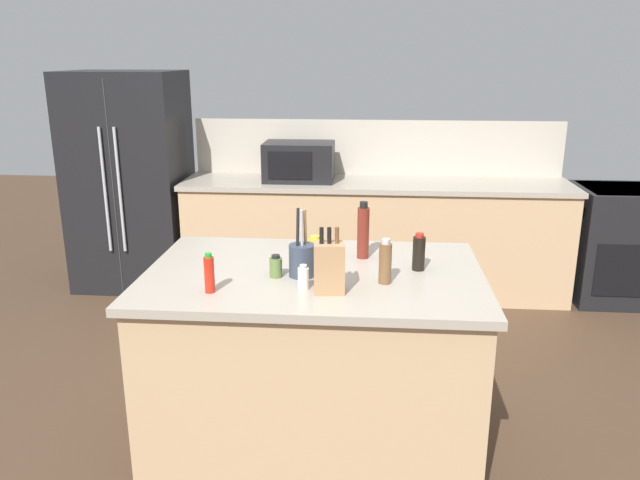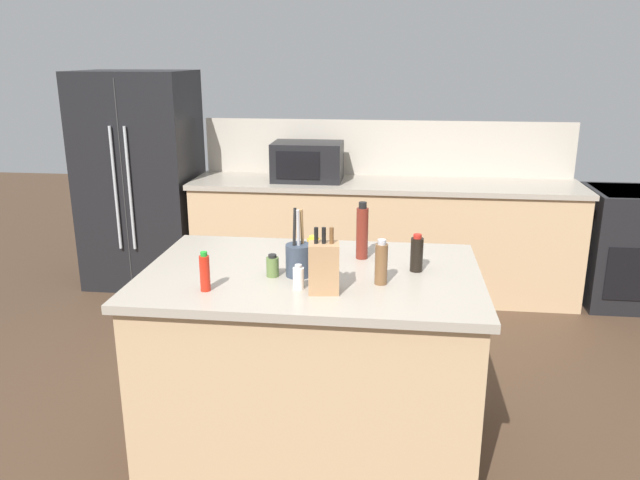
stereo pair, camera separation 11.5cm
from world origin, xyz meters
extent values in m
plane|color=#473323|center=(0.00, 0.00, 0.00)|extent=(14.00, 14.00, 0.00)
cube|color=tan|center=(0.30, 2.20, 0.45)|extent=(3.09, 0.62, 0.90)
cube|color=#9E9384|center=(0.30, 2.20, 0.92)|extent=(3.13, 0.66, 0.04)
cube|color=#B2A899|center=(0.30, 2.52, 1.17)|extent=(3.09, 0.03, 0.46)
cube|color=tan|center=(0.00, 0.00, 0.45)|extent=(1.54, 0.99, 0.90)
cube|color=#9E9384|center=(0.00, 0.00, 0.92)|extent=(1.60, 1.05, 0.04)
cube|color=black|center=(-1.76, 2.25, 0.90)|extent=(0.92, 0.72, 1.80)
cube|color=#2D2D2D|center=(-1.76, 1.89, 0.90)|extent=(0.01, 0.00, 1.71)
cylinder|color=#ADB2B7|center=(-1.82, 1.87, 0.90)|extent=(0.02, 0.02, 0.99)
cylinder|color=#ADB2B7|center=(-1.70, 1.87, 0.90)|extent=(0.02, 0.02, 0.99)
cube|color=black|center=(2.29, 2.20, 0.46)|extent=(0.76, 0.64, 0.92)
cube|color=black|center=(-0.32, 2.20, 1.09)|extent=(0.56, 0.38, 0.31)
cube|color=black|center=(-0.37, 2.01, 1.09)|extent=(0.35, 0.01, 0.22)
cube|color=#A87C54|center=(0.09, -0.26, 1.05)|extent=(0.14, 0.11, 0.22)
cylinder|color=black|center=(0.06, -0.27, 1.20)|extent=(0.02, 0.02, 0.07)
cylinder|color=black|center=(0.09, -0.26, 1.20)|extent=(0.02, 0.02, 0.07)
cylinder|color=brown|center=(0.12, -0.26, 1.20)|extent=(0.02, 0.02, 0.07)
cylinder|color=#333D4C|center=(-0.05, -0.07, 1.02)|extent=(0.12, 0.12, 0.15)
cylinder|color=olive|center=(-0.03, -0.06, 1.17)|extent=(0.01, 0.05, 0.18)
cylinder|color=black|center=(-0.07, -0.06, 1.17)|extent=(0.01, 0.05, 0.18)
cylinder|color=#B2B2B7|center=(-0.05, -0.08, 1.17)|extent=(0.01, 0.03, 0.18)
cylinder|color=silver|center=(-0.02, -0.24, 0.99)|extent=(0.05, 0.05, 0.10)
cylinder|color=#B2B2B7|center=(-0.02, -0.24, 1.04)|extent=(0.03, 0.03, 0.02)
cylinder|color=maroon|center=(0.23, 0.22, 1.07)|extent=(0.06, 0.06, 0.26)
cylinder|color=black|center=(0.23, 0.22, 1.21)|extent=(0.04, 0.04, 0.03)
cylinder|color=red|center=(-0.42, -0.31, 1.02)|extent=(0.04, 0.04, 0.16)
cylinder|color=green|center=(-0.42, -0.31, 1.11)|extent=(0.03, 0.03, 0.02)
cylinder|color=black|center=(0.49, 0.06, 1.02)|extent=(0.06, 0.06, 0.16)
cylinder|color=#B22319|center=(0.49, 0.06, 1.11)|extent=(0.04, 0.04, 0.02)
cylinder|color=brown|center=(0.33, -0.13, 1.03)|extent=(0.06, 0.06, 0.18)
cylinder|color=#B2B2B7|center=(0.33, -0.13, 1.14)|extent=(0.04, 0.04, 0.02)
cylinder|color=#567038|center=(-0.17, -0.09, 0.99)|extent=(0.06, 0.06, 0.09)
cylinder|color=black|center=(-0.17, -0.09, 1.04)|extent=(0.04, 0.04, 0.02)
cylinder|color=gold|center=(-0.01, 0.19, 0.99)|extent=(0.07, 0.07, 0.10)
cylinder|color=gold|center=(-0.01, 0.19, 1.05)|extent=(0.04, 0.04, 0.02)
camera|label=1|loc=(0.26, -2.77, 1.93)|focal=35.00mm
camera|label=2|loc=(0.37, -2.76, 1.93)|focal=35.00mm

